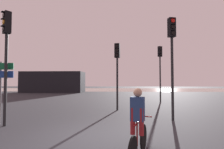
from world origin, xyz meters
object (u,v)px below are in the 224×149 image
object	(u,v)px
traffic_light_near_left	(6,46)
direction_sign_post	(0,81)
traffic_light_center	(117,63)
traffic_light_far_right	(160,64)
cyclist	(138,123)
traffic_light_near_right	(172,49)
distant_building	(54,82)

from	to	relation	value
traffic_light_near_left	direction_sign_post	xyz separation A→B (m)	(-0.34, 0.18, -1.42)
traffic_light_center	traffic_light_far_right	bearing A→B (deg)	-117.25
traffic_light_near_left	traffic_light_center	distance (m)	6.03
traffic_light_far_right	cyclist	bearing A→B (deg)	52.63
direction_sign_post	cyclist	size ratio (longest dim) A/B	1.60
traffic_light_near_left	traffic_light_far_right	distance (m)	11.69
traffic_light_far_right	traffic_light_near_right	bearing A→B (deg)	59.48
distant_building	traffic_light_center	bearing A→B (deg)	-58.86
traffic_light_near_left	direction_sign_post	bearing A→B (deg)	10.97
cyclist	direction_sign_post	bearing A→B (deg)	170.52
traffic_light_near_right	direction_sign_post	xyz separation A→B (m)	(-7.39, -1.16, -1.50)
traffic_light_near_right	direction_sign_post	world-z (taller)	traffic_light_near_right
cyclist	distant_building	bearing A→B (deg)	134.34
distant_building	direction_sign_post	world-z (taller)	distant_building
traffic_light_near_right	traffic_light_center	distance (m)	3.76
distant_building	direction_sign_post	xyz separation A→B (m)	(6.19, -22.06, 0.08)
traffic_light_far_right	traffic_light_near_right	world-z (taller)	traffic_light_far_right
distant_building	traffic_light_near_left	xyz separation A→B (m)	(6.53, -22.24, 1.49)
traffic_light_near_left	direction_sign_post	size ratio (longest dim) A/B	1.78
traffic_light_near_left	traffic_light_center	xyz separation A→B (m)	(4.46, 4.04, -0.30)
traffic_light_near_left	traffic_light_center	world-z (taller)	traffic_light_near_left
traffic_light_near_right	traffic_light_far_right	bearing A→B (deg)	-111.83
distant_building	traffic_light_far_right	world-z (taller)	traffic_light_far_right
cyclist	traffic_light_far_right	bearing A→B (deg)	94.05
traffic_light_near_left	direction_sign_post	world-z (taller)	traffic_light_near_left
traffic_light_near_right	cyclist	size ratio (longest dim) A/B	2.93
distant_building	cyclist	size ratio (longest dim) A/B	6.17
traffic_light_far_right	direction_sign_post	xyz separation A→B (m)	(-8.47, -8.22, -1.55)
traffic_light_far_right	direction_sign_post	size ratio (longest dim) A/B	1.86
traffic_light_near_left	traffic_light_far_right	world-z (taller)	traffic_light_far_right
traffic_light_near_right	cyclist	world-z (taller)	traffic_light_near_right
traffic_light_near_left	traffic_light_near_right	size ratio (longest dim) A/B	0.97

